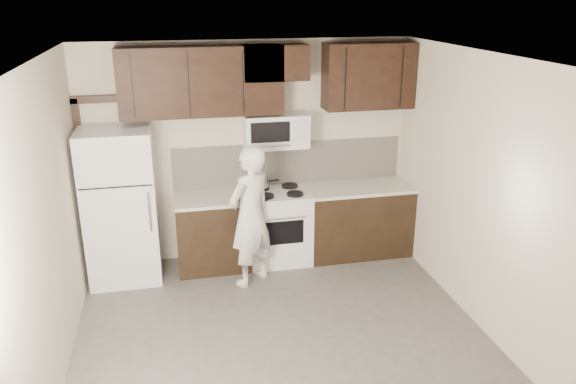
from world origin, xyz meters
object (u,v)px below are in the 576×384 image
object	(u,v)px
refrigerator	(121,206)
person	(250,216)
microwave	(276,131)
stove	(278,226)

from	to	relation	value
refrigerator	person	xyz separation A→B (m)	(1.43, -0.45, -0.07)
microwave	person	bearing A→B (deg)	-124.26
refrigerator	person	world-z (taller)	refrigerator
microwave	person	world-z (taller)	microwave
microwave	person	xyz separation A→B (m)	(-0.42, -0.62, -0.82)
microwave	refrigerator	distance (m)	2.00
stove	microwave	xyz separation A→B (m)	(-0.00, 0.12, 1.19)
microwave	person	distance (m)	1.11
stove	refrigerator	world-z (taller)	refrigerator
stove	microwave	distance (m)	1.20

